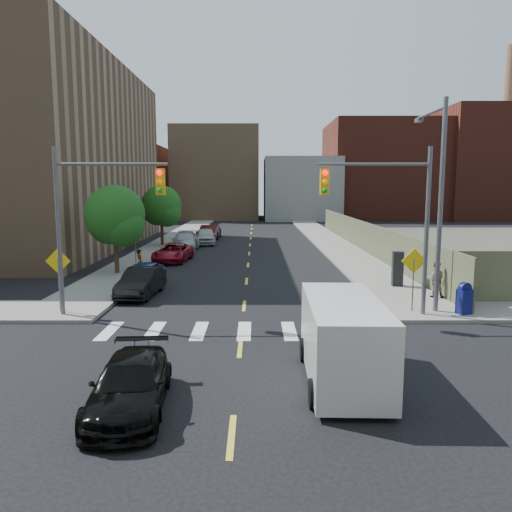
{
  "coord_description": "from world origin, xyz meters",
  "views": [
    {
      "loc": [
        0.53,
        -14.24,
        5.41
      ],
      "look_at": [
        0.54,
        10.2,
        2.0
      ],
      "focal_mm": 35.0,
      "sensor_mm": 36.0,
      "label": 1
    }
  ],
  "objects_px": {
    "parked_car_blue": "(142,276)",
    "parked_car_grey": "(209,232)",
    "parked_car_red": "(173,253)",
    "payphone": "(398,269)",
    "parked_car_silver": "(185,241)",
    "parked_car_maroon": "(209,233)",
    "pedestrian_west": "(140,263)",
    "black_sedan": "(130,385)",
    "parked_car_black": "(141,282)",
    "mailbox": "(464,299)",
    "parked_car_white": "(206,236)",
    "pedestrian_east": "(436,280)",
    "cargo_van": "(342,337)"
  },
  "relations": [
    {
      "from": "parked_car_blue",
      "to": "pedestrian_west",
      "type": "relative_size",
      "value": 2.58
    },
    {
      "from": "parked_car_grey",
      "to": "parked_car_black",
      "type": "bearing_deg",
      "value": -90.79
    },
    {
      "from": "mailbox",
      "to": "pedestrian_east",
      "type": "distance_m",
      "value": 3.2
    },
    {
      "from": "parked_car_blue",
      "to": "parked_car_grey",
      "type": "height_order",
      "value": "parked_car_blue"
    },
    {
      "from": "parked_car_white",
      "to": "parked_car_grey",
      "type": "bearing_deg",
      "value": 86.28
    },
    {
      "from": "black_sedan",
      "to": "mailbox",
      "type": "bearing_deg",
      "value": 32.14
    },
    {
      "from": "parked_car_maroon",
      "to": "cargo_van",
      "type": "xyz_separation_m",
      "value": [
        7.16,
        -36.46,
        0.46
      ]
    },
    {
      "from": "parked_car_grey",
      "to": "pedestrian_west",
      "type": "bearing_deg",
      "value": -93.9
    },
    {
      "from": "parked_car_silver",
      "to": "mailbox",
      "type": "xyz_separation_m",
      "value": [
        14.7,
        -22.01,
        0.03
      ]
    },
    {
      "from": "black_sedan",
      "to": "parked_car_black",
      "type": "bearing_deg",
      "value": 97.37
    },
    {
      "from": "parked_car_silver",
      "to": "cargo_van",
      "type": "distance_m",
      "value": 29.96
    },
    {
      "from": "payphone",
      "to": "parked_car_white",
      "type": "bearing_deg",
      "value": 124.3
    },
    {
      "from": "black_sedan",
      "to": "payphone",
      "type": "height_order",
      "value": "payphone"
    },
    {
      "from": "parked_car_grey",
      "to": "cargo_van",
      "type": "xyz_separation_m",
      "value": [
        7.37,
        -38.79,
        0.54
      ]
    },
    {
      "from": "parked_car_white",
      "to": "parked_car_blue",
      "type": "bearing_deg",
      "value": -99.49
    },
    {
      "from": "parked_car_red",
      "to": "cargo_van",
      "type": "bearing_deg",
      "value": -63.7
    },
    {
      "from": "parked_car_red",
      "to": "payphone",
      "type": "xyz_separation_m",
      "value": [
        13.56,
        -9.63,
        0.41
      ]
    },
    {
      "from": "cargo_van",
      "to": "parked_car_maroon",
      "type": "bearing_deg",
      "value": 102.54
    },
    {
      "from": "mailbox",
      "to": "black_sedan",
      "type": "bearing_deg",
      "value": -162.39
    },
    {
      "from": "black_sedan",
      "to": "pedestrian_east",
      "type": "relative_size",
      "value": 2.53
    },
    {
      "from": "parked_car_silver",
      "to": "pedestrian_west",
      "type": "relative_size",
      "value": 3.29
    },
    {
      "from": "mailbox",
      "to": "pedestrian_west",
      "type": "height_order",
      "value": "pedestrian_west"
    },
    {
      "from": "cargo_van",
      "to": "payphone",
      "type": "xyz_separation_m",
      "value": [
        5.13,
        12.66,
        -0.16
      ]
    },
    {
      "from": "parked_car_red",
      "to": "parked_car_black",
      "type": "bearing_deg",
      "value": -82.85
    },
    {
      "from": "parked_car_silver",
      "to": "payphone",
      "type": "relative_size",
      "value": 2.87
    },
    {
      "from": "parked_car_silver",
      "to": "parked_car_maroon",
      "type": "distance_m",
      "value": 7.83
    },
    {
      "from": "parked_car_silver",
      "to": "payphone",
      "type": "height_order",
      "value": "payphone"
    },
    {
      "from": "parked_car_white",
      "to": "pedestrian_east",
      "type": "relative_size",
      "value": 2.68
    },
    {
      "from": "parked_car_grey",
      "to": "pedestrian_west",
      "type": "xyz_separation_m",
      "value": [
        -1.89,
        -23.29,
        0.27
      ]
    },
    {
      "from": "mailbox",
      "to": "payphone",
      "type": "bearing_deg",
      "value": 81.82
    },
    {
      "from": "pedestrian_east",
      "to": "parked_car_silver",
      "type": "bearing_deg",
      "value": -34.62
    },
    {
      "from": "parked_car_grey",
      "to": "black_sedan",
      "type": "xyz_separation_m",
      "value": [
        1.88,
        -40.72,
        -0.07
      ]
    },
    {
      "from": "mailbox",
      "to": "parked_car_black",
      "type": "bearing_deg",
      "value": 145.34
    },
    {
      "from": "parked_car_white",
      "to": "parked_car_grey",
      "type": "distance_m",
      "value": 5.46
    },
    {
      "from": "parked_car_red",
      "to": "pedestrian_east",
      "type": "bearing_deg",
      "value": -34.69
    },
    {
      "from": "parked_car_silver",
      "to": "pedestrian_west",
      "type": "xyz_separation_m",
      "value": [
        -0.8,
        -13.24,
        0.19
      ]
    },
    {
      "from": "black_sedan",
      "to": "pedestrian_east",
      "type": "distance_m",
      "value": 16.64
    },
    {
      "from": "parked_car_silver",
      "to": "payphone",
      "type": "bearing_deg",
      "value": -50.68
    },
    {
      "from": "parked_car_blue",
      "to": "pedestrian_east",
      "type": "xyz_separation_m",
      "value": [
        14.64,
        -2.69,
        0.29
      ]
    },
    {
      "from": "parked_car_white",
      "to": "parked_car_grey",
      "type": "height_order",
      "value": "parked_car_white"
    },
    {
      "from": "parked_car_red",
      "to": "cargo_van",
      "type": "relative_size",
      "value": 0.93
    },
    {
      "from": "cargo_van",
      "to": "pedestrian_west",
      "type": "relative_size",
      "value": 3.2
    },
    {
      "from": "payphone",
      "to": "pedestrian_west",
      "type": "xyz_separation_m",
      "value": [
        -14.39,
        2.84,
        -0.12
      ]
    },
    {
      "from": "pedestrian_east",
      "to": "parked_car_grey",
      "type": "bearing_deg",
      "value": -47.37
    },
    {
      "from": "parked_car_grey",
      "to": "parked_car_white",
      "type": "bearing_deg",
      "value": -87.08
    },
    {
      "from": "parked_car_red",
      "to": "parked_car_maroon",
      "type": "bearing_deg",
      "value": 90.42
    },
    {
      "from": "parked_car_red",
      "to": "black_sedan",
      "type": "relative_size",
      "value": 1.11
    },
    {
      "from": "parked_car_blue",
      "to": "parked_car_red",
      "type": "xyz_separation_m",
      "value": [
        0.02,
        9.69,
        -0.05
      ]
    },
    {
      "from": "parked_car_maroon",
      "to": "black_sedan",
      "type": "height_order",
      "value": "parked_car_maroon"
    },
    {
      "from": "mailbox",
      "to": "parked_car_white",
      "type": "bearing_deg",
      "value": 97.92
    }
  ]
}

